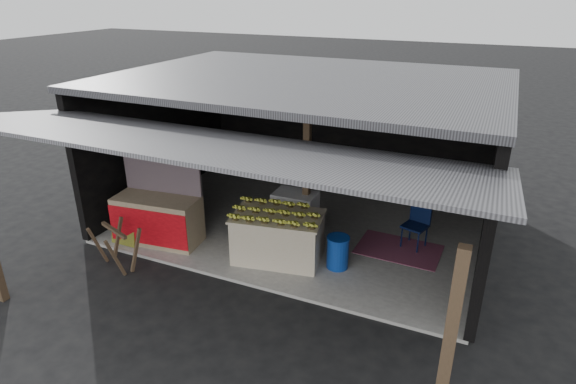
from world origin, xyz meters
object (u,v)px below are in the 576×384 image
at_px(sawhorse, 116,243).
at_px(plastic_chair, 418,221).
at_px(banana_table, 278,237).
at_px(water_barrel, 338,253).
at_px(white_crate, 295,214).
at_px(neighbor_stall, 158,217).

relative_size(sawhorse, plastic_chair, 1.00).
distance_m(banana_table, water_barrel, 1.08).
height_order(white_crate, plastic_chair, white_crate).
relative_size(banana_table, water_barrel, 3.08).
xyz_separation_m(white_crate, water_barrel, (1.13, -0.77, -0.17)).
xyz_separation_m(white_crate, sawhorse, (-2.39, -2.26, -0.03)).
height_order(white_crate, neighbor_stall, neighbor_stall).
distance_m(neighbor_stall, plastic_chair, 4.85).
height_order(banana_table, water_barrel, banana_table).
bearing_deg(neighbor_stall, white_crate, 22.25).
relative_size(neighbor_stall, sawhorse, 1.92).
distance_m(banana_table, sawhorse, 2.80).
bearing_deg(sawhorse, white_crate, 63.19).
relative_size(white_crate, water_barrel, 1.62).
bearing_deg(banana_table, sawhorse, -161.80).
height_order(banana_table, white_crate, white_crate).
xyz_separation_m(banana_table, sawhorse, (-2.46, -1.33, -0.01)).
height_order(white_crate, sawhorse, white_crate).
height_order(neighbor_stall, water_barrel, neighbor_stall).
distance_m(white_crate, sawhorse, 3.29).
distance_m(white_crate, water_barrel, 1.38).
distance_m(banana_table, plastic_chair, 2.62).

